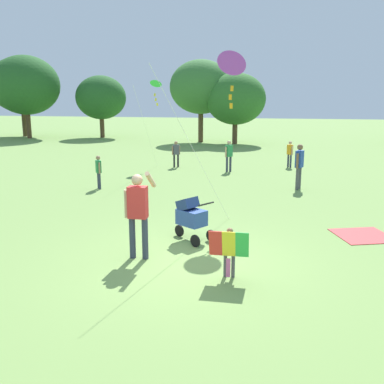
% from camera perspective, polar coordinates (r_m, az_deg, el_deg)
% --- Properties ---
extents(ground_plane, '(120.00, 120.00, 0.00)m').
position_cam_1_polar(ground_plane, '(8.91, -0.69, -9.15)').
color(ground_plane, '#75994C').
extents(treeline_distant, '(36.95, 6.50, 6.50)m').
position_cam_1_polar(treeline_distant, '(33.86, -7.50, 13.51)').
color(treeline_distant, brown).
rests_on(treeline_distant, ground).
extents(child_with_butterfly_kite, '(0.72, 0.34, 0.96)m').
position_cam_1_polar(child_with_butterfly_kite, '(7.96, 4.97, -7.33)').
color(child_with_butterfly_kite, '#4C4C51').
rests_on(child_with_butterfly_kite, ground).
extents(person_adult_flyer, '(0.57, 0.54, 1.85)m').
position_cam_1_polar(person_adult_flyer, '(8.82, -7.17, -2.17)').
color(person_adult_flyer, '#33384C').
rests_on(person_adult_flyer, ground).
extents(stroller, '(1.07, 0.88, 1.03)m').
position_cam_1_polar(stroller, '(9.97, -0.15, -3.09)').
color(stroller, black).
rests_on(stroller, ground).
extents(kite_adult_black, '(1.65, 3.52, 4.44)m').
position_cam_1_polar(kite_adult_black, '(11.46, 5.22, 16.49)').
color(kite_adult_black, purple).
rests_on(kite_adult_black, ground).
extents(kite_orange_delta, '(0.60, 4.15, 4.07)m').
position_cam_1_polar(kite_orange_delta, '(20.69, -4.84, 13.97)').
color(kite_orange_delta, green).
rests_on(kite_orange_delta, ground).
extents(person_red_shirt, '(0.33, 0.50, 1.63)m').
position_cam_1_polar(person_red_shirt, '(15.93, 14.02, 3.75)').
color(person_red_shirt, '#4C4C51').
rests_on(person_red_shirt, ground).
extents(person_sitting_far, '(0.35, 0.28, 1.24)m').
position_cam_1_polar(person_sitting_far, '(20.45, -2.13, 5.33)').
color(person_sitting_far, '#232328').
rests_on(person_sitting_far, ground).
extents(person_couple_left, '(0.29, 0.34, 1.25)m').
position_cam_1_polar(person_couple_left, '(20.94, 12.83, 5.21)').
color(person_couple_left, '#33384C').
rests_on(person_couple_left, ground).
extents(person_kid_running, '(0.28, 0.33, 1.21)m').
position_cam_1_polar(person_kid_running, '(15.94, -12.28, 2.94)').
color(person_kid_running, '#33384C').
rests_on(person_kid_running, ground).
extents(person_back_turned, '(0.33, 0.37, 1.39)m').
position_cam_1_polar(person_back_turned, '(19.22, 4.91, 5.10)').
color(person_back_turned, '#33384C').
rests_on(person_back_turned, ground).
extents(picnic_blanket, '(1.59, 1.57, 0.02)m').
position_cam_1_polar(picnic_blanket, '(11.24, 21.72, -5.38)').
color(picnic_blanket, '#CC3D3D').
rests_on(picnic_blanket, ground).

